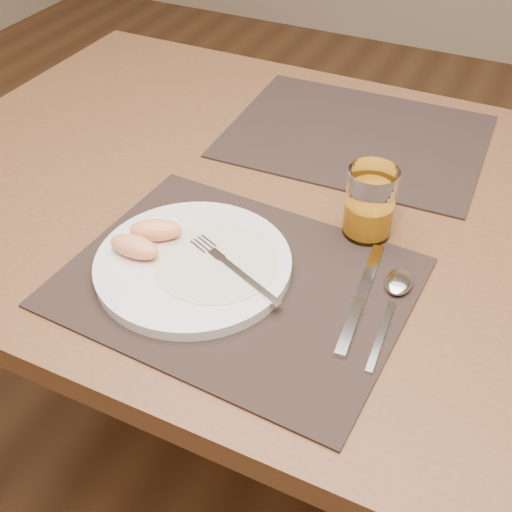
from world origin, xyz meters
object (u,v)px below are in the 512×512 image
(plate, at_px, (193,264))
(knife, at_px, (358,306))
(placemat_near, at_px, (236,282))
(fork, at_px, (228,264))
(spoon, at_px, (397,289))
(juice_glass, at_px, (370,206))
(table, at_px, (313,243))
(placemat_far, at_px, (356,136))

(plate, xyz_separation_m, knife, (0.23, 0.03, -0.01))
(placemat_near, height_order, fork, fork)
(knife, distance_m, spoon, 0.06)
(placemat_near, height_order, juice_glass, juice_glass)
(juice_glass, bearing_deg, table, 156.24)
(fork, bearing_deg, plate, -167.52)
(placemat_far, height_order, knife, knife)
(plate, bearing_deg, knife, 6.61)
(placemat_near, height_order, knife, knife)
(knife, xyz_separation_m, juice_glass, (-0.04, 0.15, 0.04))
(knife, bearing_deg, spoon, 53.27)
(placemat_near, xyz_separation_m, spoon, (0.20, 0.07, 0.01))
(fork, relative_size, knife, 0.76)
(knife, relative_size, juice_glass, 2.06)
(spoon, relative_size, juice_glass, 1.79)
(juice_glass, bearing_deg, plate, -136.07)
(plate, bearing_deg, table, 67.43)
(table, height_order, knife, knife)
(plate, xyz_separation_m, juice_glass, (0.19, 0.18, 0.04))
(placemat_far, relative_size, fork, 2.70)
(plate, height_order, juice_glass, juice_glass)
(table, distance_m, spoon, 0.24)
(spoon, xyz_separation_m, juice_glass, (-0.08, 0.11, 0.04))
(knife, bearing_deg, placemat_far, 109.26)
(placemat_far, bearing_deg, juice_glass, -68.03)
(placemat_far, bearing_deg, knife, -70.74)
(juice_glass, bearing_deg, placemat_near, -124.74)
(placemat_near, relative_size, juice_glass, 4.20)
(plate, height_order, knife, plate)
(fork, height_order, knife, fork)
(placemat_far, relative_size, juice_glass, 4.20)
(placemat_far, distance_m, juice_glass, 0.29)
(fork, xyz_separation_m, knife, (0.18, 0.02, -0.02))
(table, height_order, placemat_near, placemat_near)
(placemat_far, distance_m, fork, 0.43)
(fork, xyz_separation_m, juice_glass, (0.14, 0.17, 0.03))
(table, height_order, fork, fork)
(plate, distance_m, knife, 0.23)
(spoon, bearing_deg, plate, -164.04)
(placemat_near, relative_size, knife, 2.04)
(placemat_far, distance_m, spoon, 0.41)
(fork, relative_size, spoon, 0.87)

